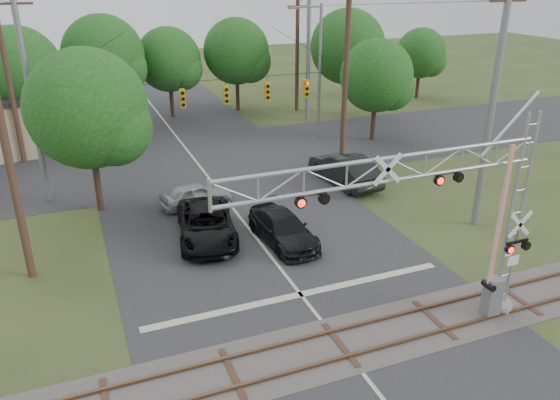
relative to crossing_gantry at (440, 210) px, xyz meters
name	(u,v)px	position (x,y,z in m)	size (l,w,h in m)	color
ground	(369,382)	(-3.33, -1.63, -4.89)	(160.00, 160.00, 0.00)	#31431F
road_main	(263,247)	(-3.33, 8.37, -4.88)	(14.00, 90.00, 0.02)	#2A2A2C
road_cross	(194,159)	(-3.33, 22.37, -4.88)	(90.00, 12.00, 0.02)	#2A2A2C
railroad_track	(340,345)	(-3.33, 0.37, -4.86)	(90.00, 3.20, 0.17)	#4A4440
crossing_gantry	(440,210)	(0.00, 0.00, 0.00)	(11.90, 1.01, 7.90)	gray
traffic_signal_span	(219,88)	(-2.42, 18.37, 0.77)	(19.34, 0.36, 11.50)	gray
pickup_black	(206,224)	(-5.59, 10.19, -4.09)	(2.68, 5.81, 1.61)	black
car_dark	(283,228)	(-2.24, 8.51, -4.16)	(2.04, 5.02, 1.46)	black
sedan_silver	(196,194)	(-5.09, 14.41, -4.21)	(1.62, 4.02, 1.37)	#979A9E
suv_dark	(345,169)	(4.26, 14.39, -3.96)	(1.98, 5.69, 1.87)	black
streetlight	(317,66)	(6.81, 24.02, 0.71)	(2.67, 0.28, 10.02)	gray
utility_poles	(231,78)	(-1.00, 20.43, 0.97)	(25.36, 26.56, 12.16)	#3C271B
treeline	(154,64)	(-4.31, 30.15, 0.57)	(56.78, 30.54, 9.25)	#382319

